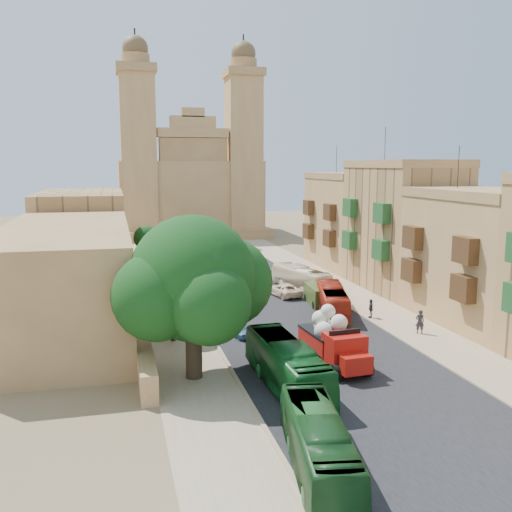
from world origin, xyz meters
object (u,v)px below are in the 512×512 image
car_white_b (262,269)px  ficus_tree (194,283)px  red_truck (334,340)px  bus_green_south (318,444)px  bus_cream_east (301,278)px  pedestrian_a (420,322)px  street_tree_b (160,270)px  street_tree_a (172,299)px  street_tree_d (146,238)px  car_white_a (222,294)px  bus_green_north (287,365)px  olive_pickup (319,296)px  car_blue_a (239,329)px  car_cream (284,290)px  pedestrian_c (371,309)px  car_dkblue (182,256)px  car_blue_b (185,244)px  church (189,185)px  street_tree_c (152,256)px  bus_red_east (332,300)px

car_white_b → ficus_tree: bearing=52.5°
red_truck → bus_green_south: size_ratio=0.75×
bus_cream_east → pedestrian_a: bearing=88.8°
street_tree_b → bus_cream_east: size_ratio=0.55×
street_tree_a → street_tree_d: (-0.00, 36.00, 0.22)m
street_tree_b → street_tree_a: bearing=-90.0°
bus_green_south → car_white_a: (1.90, 33.00, -0.73)m
street_tree_d → bus_green_north: (5.67, -47.00, -2.01)m
olive_pickup → bus_green_south: (-10.54, -28.50, 0.40)m
ficus_tree → car_blue_a: ficus_tree is taller
car_cream → bus_green_north: bearing=61.9°
ficus_tree → car_cream: bearing=59.6°
pedestrian_c → ficus_tree: bearing=-39.2°
bus_cream_east → pedestrian_a: 18.15m
car_dkblue → car_white_b: 14.60m
car_blue_a → ficus_tree: bearing=-136.6°
car_dkblue → ficus_tree: bearing=-85.3°
car_white_b → car_dkblue: bearing=-70.3°
street_tree_a → car_blue_b: bearing=82.0°
church → car_cream: (2.52, -54.27, -8.86)m
street_tree_c → bus_cream_east: (15.17, -9.19, -1.58)m
street_tree_b → pedestrian_c: size_ratio=2.95×
pedestrian_c → street_tree_b: bearing=-99.6°
bus_green_north → pedestrian_a: size_ratio=5.32×
car_white_b → car_cream: bearing=69.4°
bus_green_north → car_dkblue: (-0.67, 47.66, -0.74)m
car_blue_a → car_cream: size_ratio=0.69×
bus_green_south → bus_red_east: 26.95m
olive_pickup → bus_green_south: 30.39m
bus_green_north → bus_red_east: bearing=57.6°
olive_pickup → bus_cream_east: (0.44, 6.81, 0.37)m
car_cream → street_tree_c: bearing=-54.7°
pedestrian_a → church: bearing=-66.4°
church → red_truck: (-0.11, -74.64, -7.78)m
car_blue_a → olive_pickup: bearing=23.2°
car_white_a → bus_green_north: bearing=-89.8°
car_dkblue → church: bearing=90.9°
red_truck → street_tree_a: bearing=141.0°
street_tree_a → church: bearing=81.5°
bus_cream_east → olive_pickup: bearing=72.2°
bus_cream_east → car_white_a: 9.39m
street_tree_d → street_tree_a: bearing=-90.0°
church → red_truck: church is taller
bus_red_east → car_white_b: size_ratio=2.70×
car_blue_b → bus_cream_east: bearing=-74.9°
street_tree_c → car_white_b: 13.73m
street_tree_c → church: bearing=76.8°
church → car_dkblue: bearing=-99.5°
car_blue_b → bus_green_north: bearing=-89.4°
street_tree_b → car_cream: 12.80m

